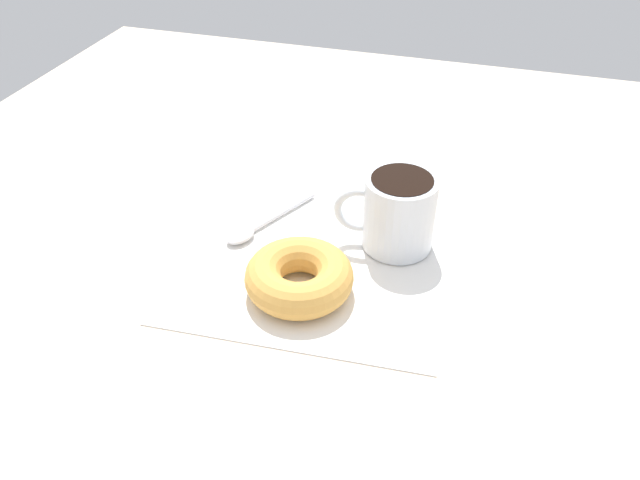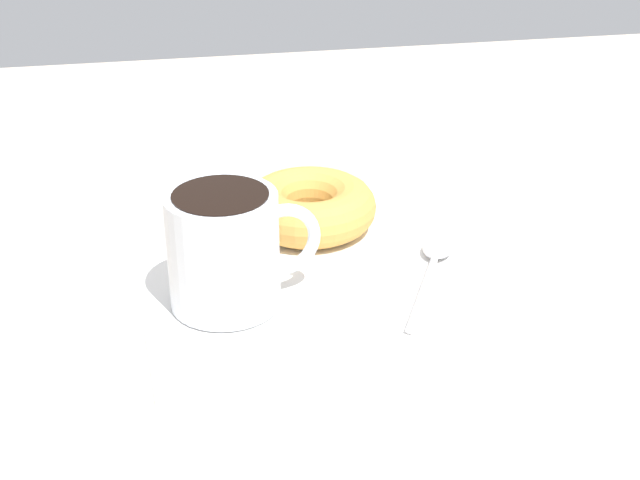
% 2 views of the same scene
% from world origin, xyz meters
% --- Properties ---
extents(ground_plane, '(1.20, 1.20, 0.02)m').
position_xyz_m(ground_plane, '(0.00, 0.00, -0.01)').
color(ground_plane, beige).
extents(napkin, '(0.30, 0.30, 0.00)m').
position_xyz_m(napkin, '(-0.01, -0.00, 0.00)').
color(napkin, white).
rests_on(napkin, ground_plane).
extents(coffee_cup, '(0.08, 0.11, 0.08)m').
position_xyz_m(coffee_cup, '(0.04, -0.08, 0.05)').
color(coffee_cup, silver).
rests_on(coffee_cup, napkin).
extents(donut, '(0.11, 0.11, 0.04)m').
position_xyz_m(donut, '(-0.07, 0.00, 0.02)').
color(donut, gold).
rests_on(donut, napkin).
extents(spoon, '(0.13, 0.08, 0.01)m').
position_xyz_m(spoon, '(0.01, 0.08, 0.01)').
color(spoon, silver).
rests_on(spoon, napkin).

